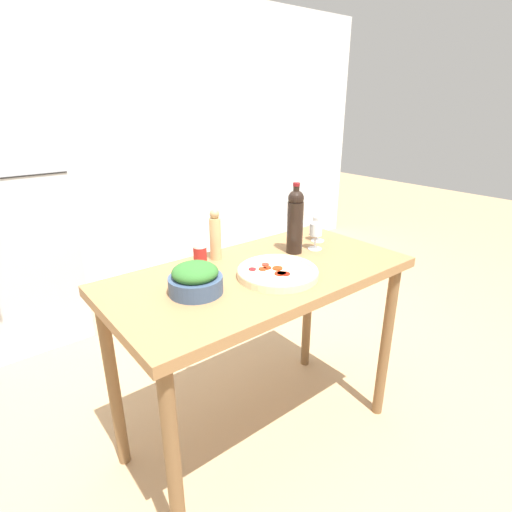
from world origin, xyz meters
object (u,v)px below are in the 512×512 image
(wine_glass_near, at_px, (316,231))
(salt_canister, at_px, (200,255))
(salad_bowl, at_px, (195,279))
(pepper_mill, at_px, (215,236))
(refrigerator, at_px, (14,225))
(wine_glass_far, at_px, (318,224))
(wine_bottle, at_px, (295,220))
(homemade_pizza, at_px, (278,272))

(wine_glass_near, relative_size, salt_canister, 1.35)
(salad_bowl, bearing_deg, pepper_mill, 44.12)
(refrigerator, distance_m, wine_glass_far, 2.13)
(salad_bowl, distance_m, salt_canister, 0.28)
(wine_bottle, distance_m, salt_canister, 0.50)
(salad_bowl, height_order, salt_canister, salad_bowl)
(refrigerator, height_order, wine_glass_near, refrigerator)
(salad_bowl, bearing_deg, salt_canister, 55.07)
(wine_glass_far, xyz_separation_m, salad_bowl, (-0.84, -0.13, -0.04))
(refrigerator, distance_m, salt_canister, 1.73)
(pepper_mill, xyz_separation_m, homemade_pizza, (0.09, -0.34, -0.10))
(wine_glass_far, height_order, salt_canister, wine_glass_far)
(wine_glass_near, xyz_separation_m, homemade_pizza, (-0.38, -0.14, -0.08))
(wine_glass_far, distance_m, salad_bowl, 0.86)
(homemade_pizza, bearing_deg, wine_glass_near, 19.98)
(wine_glass_near, bearing_deg, salad_bowl, -175.88)
(salt_canister, bearing_deg, salad_bowl, -124.93)
(salad_bowl, bearing_deg, wine_bottle, 7.91)
(homemade_pizza, bearing_deg, pepper_mill, 105.32)
(pepper_mill, xyz_separation_m, salt_canister, (-0.10, -0.02, -0.07))
(refrigerator, height_order, homemade_pizza, refrigerator)
(homemade_pizza, relative_size, salt_canister, 3.42)
(refrigerator, height_order, salt_canister, refrigerator)
(wine_bottle, distance_m, homemade_pizza, 0.35)
(refrigerator, distance_m, homemade_pizza, 2.09)
(refrigerator, xyz_separation_m, wine_glass_near, (1.09, -1.82, 0.19))
(salad_bowl, xyz_separation_m, homemade_pizza, (0.36, -0.09, -0.04))
(refrigerator, relative_size, wine_glass_far, 12.33)
(pepper_mill, xyz_separation_m, salad_bowl, (-0.26, -0.26, -0.06))
(homemade_pizza, bearing_deg, salt_canister, 121.71)
(homemade_pizza, bearing_deg, refrigerator, 110.02)
(wine_bottle, height_order, salt_canister, wine_bottle)
(wine_bottle, bearing_deg, wine_glass_near, -16.06)
(wine_bottle, bearing_deg, refrigerator, 118.69)
(wine_glass_far, height_order, pepper_mill, pepper_mill)
(wine_bottle, relative_size, wine_glass_near, 2.53)
(refrigerator, bearing_deg, wine_glass_near, -59.00)
(wine_glass_near, relative_size, salad_bowl, 0.65)
(homemade_pizza, height_order, salt_canister, salt_canister)
(refrigerator, xyz_separation_m, wine_bottle, (0.98, -1.79, 0.26))
(wine_glass_far, xyz_separation_m, homemade_pizza, (-0.49, -0.22, -0.08))
(refrigerator, height_order, salad_bowl, refrigerator)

